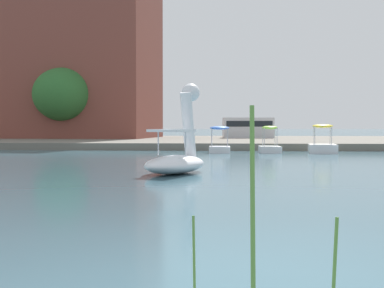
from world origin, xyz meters
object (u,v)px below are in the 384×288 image
object	(u,v)px
pedal_boat_yellow	(323,145)
pedal_boat_blue	(220,144)
tree_broadleaf_right	(63,95)
swan_boat	(178,153)
parked_van	(248,127)
pedal_boat_lime	(270,145)

from	to	relation	value
pedal_boat_yellow	pedal_boat_blue	size ratio (longest dim) A/B	1.17
pedal_boat_yellow	tree_broadleaf_right	size ratio (longest dim) A/B	0.35
swan_boat	parked_van	size ratio (longest dim) A/B	0.69
swan_boat	pedal_boat_lime	size ratio (longest dim) A/B	1.60
pedal_boat_yellow	tree_broadleaf_right	distance (m)	23.53
pedal_boat_blue	tree_broadleaf_right	distance (m)	19.13
parked_van	pedal_boat_blue	bearing A→B (deg)	-97.15
tree_broadleaf_right	pedal_boat_yellow	bearing A→B (deg)	-34.89
pedal_boat_lime	parked_van	bearing A→B (deg)	92.12
tree_broadleaf_right	parked_van	size ratio (longest dim) A/B	1.50
swan_boat	parked_van	xyz separation A→B (m)	(3.22, 30.54, 0.79)
tree_broadleaf_right	pedal_boat_lime	bearing A→B (deg)	-39.02
pedal_boat_yellow	pedal_boat_lime	world-z (taller)	pedal_boat_yellow
swan_boat	pedal_boat_lime	distance (m)	13.85
tree_broadleaf_right	parked_van	bearing A→B (deg)	14.95
pedal_boat_lime	pedal_boat_blue	world-z (taller)	pedal_boat_lime
pedal_boat_blue	parked_van	distance (m)	17.51
pedal_boat_lime	parked_van	world-z (taller)	parked_van
pedal_boat_blue	parked_van	size ratio (longest dim) A/B	0.45
parked_van	pedal_boat_yellow	bearing A→B (deg)	-78.54
pedal_boat_yellow	pedal_boat_blue	bearing A→B (deg)	179.10
pedal_boat_yellow	pedal_boat_lime	xyz separation A→B (m)	(-2.90, 0.19, 0.03)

